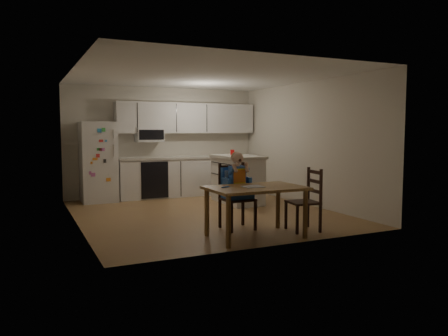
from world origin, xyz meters
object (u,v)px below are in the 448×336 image
chair_booster (236,182)px  chair_side (309,195)px  kitchen_island (237,179)px  red_cup (232,152)px  refrigerator (98,162)px  dining_table (256,194)px

chair_booster → chair_side: size_ratio=1.26×
kitchen_island → red_cup: red_cup is taller
refrigerator → chair_booster: size_ratio=1.42×
dining_table → chair_booster: bearing=90.0°
kitchen_island → dining_table: 2.96m
chair_side → dining_table: bearing=-80.3°
dining_table → chair_booster: (-0.00, 0.62, 0.09)m
chair_side → red_cup: bearing=-175.7°
kitchen_island → dining_table: (-1.10, -2.75, 0.13)m
kitchen_island → chair_booster: 2.41m
refrigerator → chair_side: 4.79m
refrigerator → chair_side: size_ratio=1.79×
refrigerator → kitchen_island: refrigerator is taller
refrigerator → kitchen_island: 2.97m
refrigerator → red_cup: 2.86m
dining_table → kitchen_island: bearing=68.3°
dining_table → chair_booster: chair_booster is taller
refrigerator → red_cup: refrigerator is taller
refrigerator → red_cup: size_ratio=15.56×
refrigerator → dining_table: bearing=-70.0°
refrigerator → chair_booster: bearing=-66.9°
refrigerator → chair_booster: 3.83m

